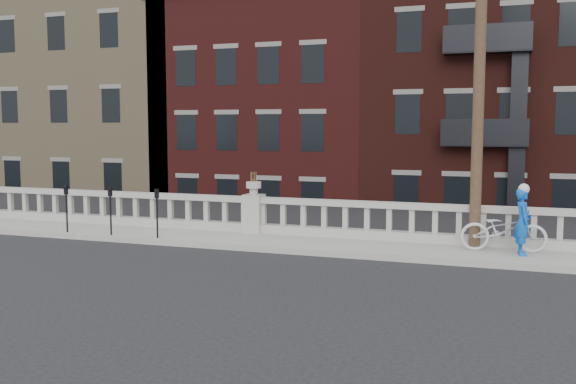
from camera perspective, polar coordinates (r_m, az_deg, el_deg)
name	(u,v)px	position (r m, az deg, el deg)	size (l,w,h in m)	color
ground	(190,264)	(15.25, -8.74, -6.38)	(120.00, 120.00, 0.00)	black
sidewalk	(241,240)	(17.89, -4.21, -4.27)	(32.00, 2.20, 0.15)	#9B9990
balustrade	(254,215)	(18.66, -3.06, -2.09)	(28.00, 0.34, 1.03)	#9B9990
planter_pedestal	(254,209)	(18.64, -3.06, -1.51)	(0.55, 0.55, 1.76)	#9B9990
lower_level	(392,137)	(36.76, 9.20, 4.86)	(80.00, 44.00, 20.80)	#605E59
utility_pole	(480,44)	(16.88, 16.72, 12.49)	(1.60, 0.28, 10.00)	#422D1E
parking_meter_a	(66,203)	(19.67, -19.10, -0.95)	(0.10, 0.09, 1.36)	black
parking_meter_b	(110,205)	(18.78, -15.51, -1.15)	(0.10, 0.09, 1.36)	black
parking_meter_c	(157,208)	(17.97, -11.57, -1.36)	(0.10, 0.09, 1.36)	black
bicycle	(504,230)	(16.63, 18.61, -3.20)	(0.71, 2.05, 1.07)	silver
cyclist	(523,222)	(16.27, 20.13, -2.49)	(0.59, 0.38, 1.61)	blue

